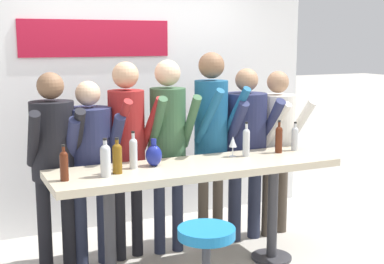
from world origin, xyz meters
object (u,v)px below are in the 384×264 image
at_px(wine_bottle_1, 246,141).
at_px(wine_bottle_6, 279,138).
at_px(tasting_table, 197,181).
at_px(person_center_left, 127,137).
at_px(person_left, 90,154).
at_px(wine_bottle_2, 105,159).
at_px(person_center_right, 212,125).
at_px(person_center, 168,134).
at_px(wine_glass_0, 233,142).
at_px(wine_bottle_4, 64,164).
at_px(person_far_right, 277,135).
at_px(bar_stool, 206,260).
at_px(person_right, 246,136).
at_px(decorative_vase, 154,155).
at_px(wine_bottle_3, 133,152).
at_px(wine_bottle_0, 117,157).
at_px(person_far_left, 53,151).
at_px(wine_bottle_5, 295,137).

relative_size(wine_bottle_1, wine_bottle_6, 1.03).
height_order(tasting_table, person_center_left, person_center_left).
bearing_deg(person_left, wine_bottle_2, -93.99).
xyz_separation_m(person_center_right, wine_bottle_6, (0.46, -0.40, -0.09)).
xyz_separation_m(person_center, wine_glass_0, (0.44, -0.40, -0.04)).
bearing_deg(person_center_left, wine_bottle_4, -147.70).
height_order(tasting_table, person_far_right, person_far_right).
relative_size(person_far_right, wine_bottle_4, 6.19).
xyz_separation_m(bar_stool, person_right, (1.04, 1.27, 0.56)).
bearing_deg(person_far_right, person_right, 169.51).
relative_size(person_left, wine_bottle_2, 5.54).
relative_size(bar_stool, person_left, 0.43).
height_order(bar_stool, decorative_vase, decorative_vase).
bearing_deg(wine_bottle_4, person_center_right, 21.19).
bearing_deg(person_center_left, wine_bottle_3, -112.56).
relative_size(bar_stool, person_center, 0.39).
relative_size(tasting_table, wine_bottle_6, 8.14).
distance_m(bar_stool, wine_bottle_0, 1.03).
xyz_separation_m(person_far_right, wine_glass_0, (-0.71, -0.39, 0.05)).
relative_size(person_far_left, person_center_left, 0.96).
relative_size(person_far_right, wine_glass_0, 9.23).
height_order(wine_bottle_0, wine_bottle_2, wine_bottle_2).
bearing_deg(person_left, person_far_right, -1.32).
bearing_deg(person_center_left, wine_glass_0, -38.10).
relative_size(bar_stool, wine_bottle_3, 2.33).
bearing_deg(bar_stool, wine_bottle_4, 138.88).
xyz_separation_m(person_far_right, wine_bottle_3, (-1.62, -0.44, 0.06)).
bearing_deg(person_far_right, wine_bottle_4, -176.03).
bearing_deg(wine_bottle_0, person_right, 20.39).
height_order(tasting_table, wine_bottle_6, wine_bottle_6).
xyz_separation_m(person_far_right, wine_bottle_0, (-1.78, -0.53, 0.05)).
relative_size(tasting_table, person_left, 1.49).
distance_m(person_center_left, wine_bottle_0, 0.63).
bearing_deg(bar_stool, decorative_vase, 93.53).
height_order(person_center_left, wine_bottle_6, person_center_left).
relative_size(person_far_right, wine_bottle_0, 5.96).
height_order(person_right, wine_bottle_6, person_right).
bearing_deg(person_center, wine_bottle_6, -22.30).
xyz_separation_m(person_center_left, wine_bottle_0, (-0.26, -0.57, -0.04)).
distance_m(person_far_left, person_center_left, 0.64).
bearing_deg(wine_bottle_0, person_center_right, 26.26).
height_order(wine_bottle_4, wine_bottle_5, wine_bottle_4).
distance_m(person_center_left, wine_bottle_4, 0.91).
bearing_deg(wine_bottle_6, person_far_right, 57.93).
relative_size(tasting_table, wine_bottle_0, 8.66).
distance_m(wine_bottle_6, wine_glass_0, 0.45).
bearing_deg(person_center, wine_bottle_5, -17.14).
height_order(wine_glass_0, decorative_vase, decorative_vase).
relative_size(wine_glass_0, decorative_vase, 0.80).
bearing_deg(person_far_left, wine_bottle_4, -92.19).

